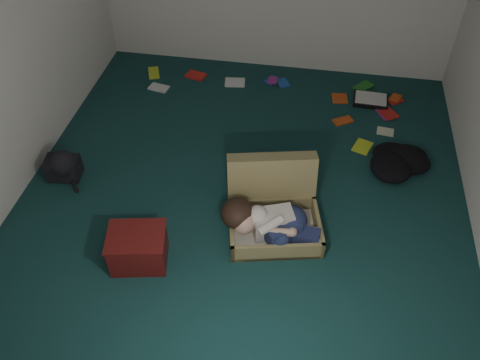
% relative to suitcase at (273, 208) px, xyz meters
% --- Properties ---
extents(floor, '(4.50, 4.50, 0.00)m').
position_rel_suitcase_xyz_m(floor, '(-0.30, 0.25, -0.17)').
color(floor, '#143938').
rests_on(floor, ground).
extents(suitcase, '(0.90, 0.88, 0.56)m').
position_rel_suitcase_xyz_m(suitcase, '(0.00, 0.00, 0.00)').
color(suitcase, '#8E814E').
rests_on(suitcase, floor).
extents(person, '(0.84, 0.41, 0.34)m').
position_rel_suitcase_xyz_m(person, '(-0.01, -0.20, 0.04)').
color(person, silver).
rests_on(person, suitcase).
extents(maroon_bin, '(0.51, 0.44, 0.31)m').
position_rel_suitcase_xyz_m(maroon_bin, '(-1.00, -0.59, -0.01)').
color(maroon_bin, '#581311').
rests_on(maroon_bin, floor).
extents(backpack, '(0.41, 0.35, 0.23)m').
position_rel_suitcase_xyz_m(backpack, '(-2.00, 0.23, -0.05)').
color(backpack, black).
rests_on(backpack, floor).
extents(clothing_pile, '(0.58, 0.52, 0.15)m').
position_rel_suitcase_xyz_m(clothing_pile, '(1.11, 0.90, -0.09)').
color(clothing_pile, black).
rests_on(clothing_pile, floor).
extents(paper_tray, '(0.39, 0.30, 0.05)m').
position_rel_suitcase_xyz_m(paper_tray, '(0.86, 1.94, -0.14)').
color(paper_tray, black).
rests_on(paper_tray, floor).
extents(book_scatter, '(3.02, 1.26, 0.02)m').
position_rel_suitcase_xyz_m(book_scatter, '(0.02, 1.87, -0.16)').
color(book_scatter, '#BED826').
rests_on(book_scatter, floor).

